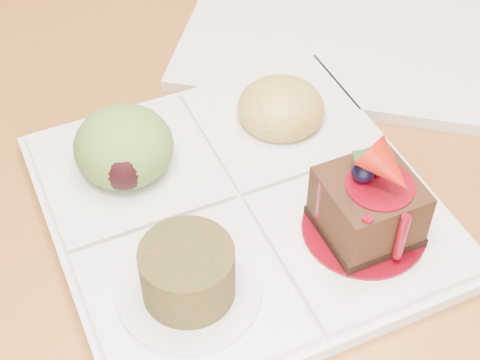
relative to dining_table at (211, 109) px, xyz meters
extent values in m
cube|color=olive|center=(0.00, 0.00, 0.05)|extent=(1.00, 1.80, 0.04)
cube|color=silver|center=(0.01, -0.20, 0.07)|extent=(0.35, 0.35, 0.01)
cube|color=silver|center=(0.09, -0.24, 0.08)|extent=(0.16, 0.16, 0.01)
cube|color=silver|center=(-0.04, -0.28, 0.08)|extent=(0.16, 0.16, 0.01)
cube|color=silver|center=(-0.08, -0.16, 0.08)|extent=(0.16, 0.16, 0.01)
cube|color=silver|center=(0.05, -0.12, 0.08)|extent=(0.16, 0.16, 0.01)
cylinder|color=#64030F|center=(0.09, -0.24, 0.09)|extent=(0.09, 0.09, 0.00)
cube|color=black|center=(0.09, -0.24, 0.09)|extent=(0.08, 0.08, 0.01)
cube|color=black|center=(0.09, -0.24, 0.11)|extent=(0.08, 0.08, 0.04)
cylinder|color=#64030F|center=(0.09, -0.24, 0.13)|extent=(0.05, 0.05, 0.00)
sphere|color=black|center=(0.09, -0.24, 0.14)|extent=(0.02, 0.02, 0.02)
cone|color=#A8170A|center=(0.10, -0.25, 0.15)|extent=(0.05, 0.05, 0.04)
cube|color=#114412|center=(0.10, -0.23, 0.14)|extent=(0.02, 0.02, 0.01)
cube|color=#114412|center=(0.09, -0.23, 0.14)|extent=(0.01, 0.02, 0.01)
cylinder|color=#64030F|center=(0.08, -0.27, 0.11)|extent=(0.01, 0.01, 0.04)
cylinder|color=#64030F|center=(0.11, -0.27, 0.11)|extent=(0.01, 0.01, 0.04)
cylinder|color=#64030F|center=(0.06, -0.24, 0.11)|extent=(0.01, 0.01, 0.04)
cylinder|color=silver|center=(-0.04, -0.28, 0.09)|extent=(0.10, 0.10, 0.00)
cylinder|color=#4F3016|center=(-0.04, -0.28, 0.11)|extent=(0.06, 0.06, 0.04)
cylinder|color=#4B2210|center=(-0.04, -0.28, 0.12)|extent=(0.05, 0.05, 0.00)
ellipsoid|color=#568737|center=(-0.08, -0.16, 0.10)|extent=(0.08, 0.08, 0.06)
ellipsoid|color=black|center=(-0.08, -0.18, 0.10)|extent=(0.04, 0.03, 0.03)
ellipsoid|color=gold|center=(0.05, -0.12, 0.09)|extent=(0.07, 0.07, 0.04)
cube|color=#E44D10|center=(0.06, -0.11, 0.10)|extent=(0.02, 0.02, 0.02)
cube|color=#3E7118|center=(0.06, -0.10, 0.10)|extent=(0.02, 0.02, 0.02)
cube|color=#E44D10|center=(0.05, -0.10, 0.10)|extent=(0.02, 0.02, 0.02)
cube|color=#3E7118|center=(0.04, -0.11, 0.10)|extent=(0.02, 0.02, 0.02)
cube|color=#E44D10|center=(0.04, -0.12, 0.10)|extent=(0.02, 0.02, 0.02)
cube|color=#3E7118|center=(0.04, -0.13, 0.10)|extent=(0.02, 0.02, 0.02)
cube|color=#E44D10|center=(0.05, -0.13, 0.10)|extent=(0.02, 0.02, 0.02)
cube|color=#3E7118|center=(0.06, -0.12, 0.10)|extent=(0.02, 0.02, 0.02)
cube|color=silver|center=(0.14, 0.04, 0.07)|extent=(0.37, 0.37, 0.01)
camera|label=1|loc=(-0.03, -0.57, 0.49)|focal=55.00mm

